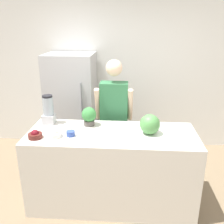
# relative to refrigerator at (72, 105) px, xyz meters

# --- Properties ---
(ground_plane) EXTENTS (14.00, 14.00, 0.00)m
(ground_plane) POSITION_rel_refrigerator_xyz_m (0.78, -1.71, -0.86)
(ground_plane) COLOR #7F6B51
(wall_back) EXTENTS (8.00, 0.06, 2.60)m
(wall_back) POSITION_rel_refrigerator_xyz_m (0.78, 0.41, 0.44)
(wall_back) COLOR white
(wall_back) RESTS_ON ground_plane
(counter_island) EXTENTS (2.01, 0.78, 0.96)m
(counter_island) POSITION_rel_refrigerator_xyz_m (0.78, -1.32, -0.38)
(counter_island) COLOR beige
(counter_island) RESTS_ON ground_plane
(refrigerator) EXTENTS (0.78, 0.74, 1.73)m
(refrigerator) POSITION_rel_refrigerator_xyz_m (0.00, 0.00, 0.00)
(refrigerator) COLOR #B7B7BC
(refrigerator) RESTS_ON ground_plane
(person) EXTENTS (0.53, 0.27, 1.73)m
(person) POSITION_rel_refrigerator_xyz_m (0.76, -0.66, 0.04)
(person) COLOR #333338
(person) RESTS_ON ground_plane
(cutting_board) EXTENTS (0.37, 0.26, 0.01)m
(cutting_board) POSITION_rel_refrigerator_xyz_m (1.23, -1.32, 0.10)
(cutting_board) COLOR white
(cutting_board) RESTS_ON counter_island
(watermelon) EXTENTS (0.23, 0.23, 0.23)m
(watermelon) POSITION_rel_refrigerator_xyz_m (1.22, -1.33, 0.23)
(watermelon) COLOR #4C8C47
(watermelon) RESTS_ON cutting_board
(bowl_cherries) EXTENTS (0.16, 0.16, 0.10)m
(bowl_cherries) POSITION_rel_refrigerator_xyz_m (-0.08, -1.51, 0.13)
(bowl_cherries) COLOR #511E19
(bowl_cherries) RESTS_ON counter_island
(bowl_cream) EXTENTS (0.17, 0.17, 0.09)m
(bowl_cream) POSITION_rel_refrigerator_xyz_m (0.13, -1.47, 0.13)
(bowl_cream) COLOR white
(bowl_cream) RESTS_ON counter_island
(bowl_small_blue) EXTENTS (0.10, 0.10, 0.06)m
(bowl_small_blue) POSITION_rel_refrigerator_xyz_m (0.31, -1.43, 0.13)
(bowl_small_blue) COLOR #334C9E
(bowl_small_blue) RESTS_ON counter_island
(blender) EXTENTS (0.15, 0.15, 0.38)m
(blender) POSITION_rel_refrigerator_xyz_m (-0.05, -1.07, 0.27)
(blender) COLOR #B7B7BC
(blender) RESTS_ON counter_island
(potted_plant) EXTENTS (0.19, 0.19, 0.24)m
(potted_plant) POSITION_rel_refrigerator_xyz_m (0.47, -1.10, 0.22)
(potted_plant) COLOR #514C47
(potted_plant) RESTS_ON counter_island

